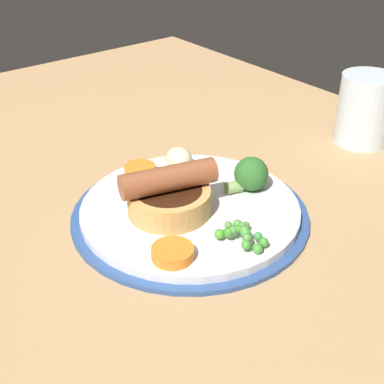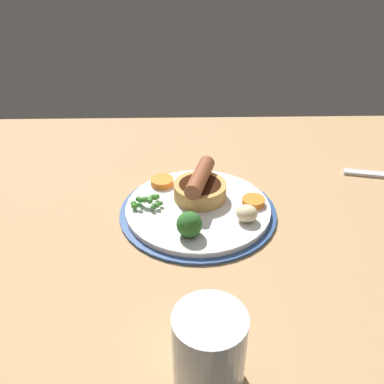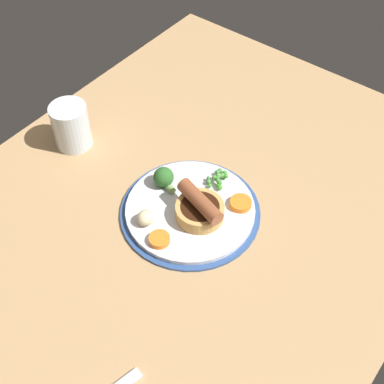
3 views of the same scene
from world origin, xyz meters
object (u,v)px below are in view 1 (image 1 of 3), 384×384
Objects in this scene: pea_pile at (242,234)px; carrot_slice_4 at (173,253)px; dinner_plate at (190,212)px; potato_chunk_1 at (179,158)px; carrot_slice_0 at (140,170)px; drinking_glass at (365,109)px; sausage_pudding at (169,195)px; broccoli_floret_near at (250,175)px.

pea_pile is 1.33× the size of carrot_slice_4.
potato_chunk_1 is at bearing 150.75° from dinner_plate.
pea_pile reaches higher than dinner_plate.
carrot_slice_0 and carrot_slice_4 have the same top height.
drinking_glass is at bearing 105.35° from pea_pile.
sausage_pudding is at bearing -13.66° from carrot_slice_0.
sausage_pudding is 8.84cm from carrot_slice_0.
carrot_slice_4 is (14.80, -6.35, 0.04)cm from carrot_slice_0.
potato_chunk_1 reaches higher than carrot_slice_4.
carrot_slice_0 is 31.16cm from drinking_glass.
pea_pile is at bearing -74.65° from drinking_glass.
potato_chunk_1 is (-6.79, 6.45, -0.72)cm from sausage_pudding.
broccoli_floret_near is 1.25× the size of carrot_slice_4.
sausage_pudding is 8.85cm from pea_pile.
dinner_plate is at bearing -175.45° from broccoli_floret_near.
carrot_slice_0 is (-16.98, -0.12, -0.47)cm from pea_pile.
dinner_plate is 6.41× the size of carrot_slice_4.
drinking_glass is (-0.02, 29.40, 4.01)cm from dinner_plate.
potato_chunk_1 is 16.97cm from carrot_slice_4.
sausage_pudding is 31.84cm from drinking_glass.
sausage_pudding is 9.39cm from potato_chunk_1.
carrot_slice_0 is 0.92× the size of carrot_slice_4.
carrot_slice_0 is at bearing -106.56° from drinking_glass.
pea_pile is (8.51, 2.18, -1.04)cm from sausage_pudding.
sausage_pudding is 7.79cm from carrot_slice_4.
drinking_glass reaches higher than dinner_plate.
broccoli_floret_near is 1.36× the size of carrot_slice_0.
carrot_slice_0 is at bearing -179.59° from pea_pile.
dinner_plate is at bearing 131.44° from carrot_slice_4.
potato_chunk_1 is (-8.67, -3.16, -0.52)cm from broccoli_floret_near.
broccoli_floret_near reaches higher than carrot_slice_0.
potato_chunk_1 is (-7.19, 4.03, 2.12)cm from dinner_plate.
carrot_slice_4 is at bearing -39.31° from potato_chunk_1.
pea_pile is at bearing -59.46° from sausage_pudding.
carrot_slice_4 is (5.93, -6.71, 1.38)cm from dinner_plate.
carrot_slice_0 is at bearing -177.67° from dinner_plate.
sausage_pudding is at bearing -165.64° from pea_pile.
broccoli_floret_near is 14.65cm from carrot_slice_4.
dinner_plate is 9.06cm from carrot_slice_4.
drinking_glass is at bearing 90.04° from dinner_plate.
broccoli_floret_near is at bearing 5.13° from sausage_pudding.
potato_chunk_1 reaches higher than pea_pile.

